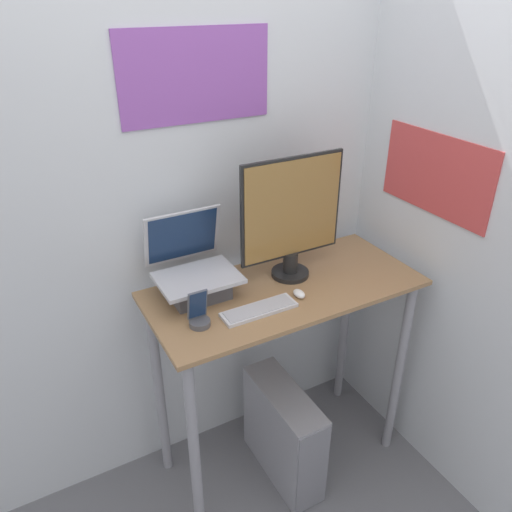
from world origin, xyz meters
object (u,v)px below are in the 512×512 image
object	(u,v)px
monitor	(292,219)
laptop	(195,276)
mouse	(299,294)
cell_phone	(199,316)
computer_tower	(283,433)
keyboard	(259,310)

from	to	relation	value
monitor	laptop	bearing A→B (deg)	172.50
mouse	cell_phone	xyz separation A→B (m)	(-0.43, 0.02, 0.03)
mouse	computer_tower	distance (m)	0.78
keyboard	monitor	bearing A→B (deg)	35.51
laptop	computer_tower	size ratio (longest dim) A/B	0.66
monitor	mouse	size ratio (longest dim) A/B	8.40
keyboard	computer_tower	bearing A→B (deg)	9.99
keyboard	computer_tower	world-z (taller)	keyboard
monitor	cell_phone	size ratio (longest dim) A/B	3.59
keyboard	mouse	xyz separation A→B (m)	(0.19, 0.01, 0.01)
monitor	mouse	distance (m)	0.30
laptop	cell_phone	distance (m)	0.22
keyboard	computer_tower	size ratio (longest dim) A/B	0.60
monitor	computer_tower	xyz separation A→B (m)	(-0.10, -0.15, -1.02)
monitor	cell_phone	distance (m)	0.55
monitor	computer_tower	bearing A→B (deg)	-123.79
laptop	monitor	bearing A→B (deg)	-7.50
laptop	computer_tower	distance (m)	0.92
cell_phone	mouse	bearing A→B (deg)	-2.27
laptop	mouse	xyz separation A→B (m)	(0.35, -0.22, -0.07)
laptop	mouse	bearing A→B (deg)	-31.93
monitor	mouse	world-z (taller)	monitor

